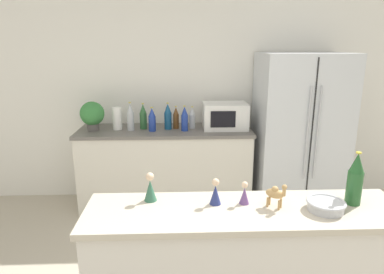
{
  "coord_description": "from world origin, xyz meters",
  "views": [
    {
      "loc": [
        -0.12,
        -1.27,
        1.81
      ],
      "look_at": [
        -0.02,
        1.41,
        1.08
      ],
      "focal_mm": 32.0,
      "sensor_mm": 36.0,
      "label": 1
    }
  ],
  "objects_px": {
    "microwave": "(225,116)",
    "back_bottle_1": "(152,120)",
    "back_bottle_2": "(168,117)",
    "camel_figurine": "(276,193)",
    "wine_bottle": "(355,179)",
    "back_bottle_4": "(192,118)",
    "potted_plant": "(92,114)",
    "wise_man_figurine_purple": "(215,193)",
    "back_bottle_5": "(185,119)",
    "back_bottle_6": "(130,117)",
    "fruit_bowl": "(326,205)",
    "back_bottle_0": "(176,118)",
    "wise_man_figurine_crimson": "(150,189)",
    "refrigerator": "(299,133)",
    "back_bottle_3": "(143,117)",
    "wise_man_figurine_blue": "(244,194)",
    "paper_towel_roll": "(117,118)"
  },
  "relations": [
    {
      "from": "potted_plant",
      "to": "camel_figurine",
      "type": "xyz_separation_m",
      "value": [
        1.46,
        -1.94,
        -0.06
      ]
    },
    {
      "from": "wine_bottle",
      "to": "wise_man_figurine_blue",
      "type": "height_order",
      "value": "wine_bottle"
    },
    {
      "from": "back_bottle_2",
      "to": "back_bottle_5",
      "type": "height_order",
      "value": "back_bottle_2"
    },
    {
      "from": "back_bottle_4",
      "to": "back_bottle_5",
      "type": "height_order",
      "value": "back_bottle_5"
    },
    {
      "from": "back_bottle_4",
      "to": "wise_man_figurine_crimson",
      "type": "xyz_separation_m",
      "value": [
        -0.31,
        -1.87,
        -0.01
      ]
    },
    {
      "from": "back_bottle_3",
      "to": "back_bottle_6",
      "type": "bearing_deg",
      "value": -153.69
    },
    {
      "from": "back_bottle_0",
      "to": "refrigerator",
      "type": "bearing_deg",
      "value": -3.97
    },
    {
      "from": "fruit_bowl",
      "to": "wise_man_figurine_crimson",
      "type": "relative_size",
      "value": 1.22
    },
    {
      "from": "camel_figurine",
      "to": "wise_man_figurine_crimson",
      "type": "distance_m",
      "value": 0.71
    },
    {
      "from": "microwave",
      "to": "back_bottle_0",
      "type": "relative_size",
      "value": 1.91
    },
    {
      "from": "paper_towel_roll",
      "to": "wise_man_figurine_blue",
      "type": "xyz_separation_m",
      "value": [
        1.04,
        -1.91,
        -0.03
      ]
    },
    {
      "from": "wise_man_figurine_blue",
      "to": "wise_man_figurine_purple",
      "type": "height_order",
      "value": "wise_man_figurine_purple"
    },
    {
      "from": "wine_bottle",
      "to": "wise_man_figurine_crimson",
      "type": "relative_size",
      "value": 1.8
    },
    {
      "from": "back_bottle_1",
      "to": "wise_man_figurine_crimson",
      "type": "height_order",
      "value": "back_bottle_1"
    },
    {
      "from": "potted_plant",
      "to": "back_bottle_1",
      "type": "distance_m",
      "value": 0.65
    },
    {
      "from": "back_bottle_2",
      "to": "back_bottle_6",
      "type": "height_order",
      "value": "back_bottle_6"
    },
    {
      "from": "back_bottle_1",
      "to": "fruit_bowl",
      "type": "xyz_separation_m",
      "value": [
        1.08,
        -1.92,
        -0.06
      ]
    },
    {
      "from": "back_bottle_0",
      "to": "fruit_bowl",
      "type": "xyz_separation_m",
      "value": [
        0.83,
        -2.03,
        -0.06
      ]
    },
    {
      "from": "back_bottle_1",
      "to": "wise_man_figurine_purple",
      "type": "xyz_separation_m",
      "value": [
        0.49,
        -1.82,
        -0.03
      ]
    },
    {
      "from": "back_bottle_2",
      "to": "back_bottle_4",
      "type": "bearing_deg",
      "value": 6.21
    },
    {
      "from": "back_bottle_2",
      "to": "wise_man_figurine_crimson",
      "type": "xyz_separation_m",
      "value": [
        -0.05,
        -1.85,
        -0.04
      ]
    },
    {
      "from": "back_bottle_2",
      "to": "back_bottle_6",
      "type": "bearing_deg",
      "value": -174.37
    },
    {
      "from": "wine_bottle",
      "to": "back_bottle_4",
      "type": "bearing_deg",
      "value": 113.16
    },
    {
      "from": "microwave",
      "to": "camel_figurine",
      "type": "relative_size",
      "value": 3.24
    },
    {
      "from": "back_bottle_3",
      "to": "wise_man_figurine_blue",
      "type": "height_order",
      "value": "back_bottle_3"
    },
    {
      "from": "wise_man_figurine_crimson",
      "to": "microwave",
      "type": "bearing_deg",
      "value": 70.04
    },
    {
      "from": "fruit_bowl",
      "to": "wise_man_figurine_blue",
      "type": "height_order",
      "value": "wise_man_figurine_blue"
    },
    {
      "from": "back_bottle_0",
      "to": "back_bottle_2",
      "type": "bearing_deg",
      "value": -162.59
    },
    {
      "from": "back_bottle_0",
      "to": "fruit_bowl",
      "type": "relative_size",
      "value": 1.2
    },
    {
      "from": "microwave",
      "to": "back_bottle_6",
      "type": "distance_m",
      "value": 1.03
    },
    {
      "from": "wise_man_figurine_crimson",
      "to": "fruit_bowl",
      "type": "bearing_deg",
      "value": -9.43
    },
    {
      "from": "back_bottle_1",
      "to": "back_bottle_4",
      "type": "xyz_separation_m",
      "value": [
        0.43,
        0.11,
        -0.01
      ]
    },
    {
      "from": "potted_plant",
      "to": "back_bottle_2",
      "type": "xyz_separation_m",
      "value": [
        0.81,
        0.02,
        -0.03
      ]
    },
    {
      "from": "back_bottle_5",
      "to": "back_bottle_6",
      "type": "bearing_deg",
      "value": 175.56
    },
    {
      "from": "back_bottle_3",
      "to": "wine_bottle",
      "type": "distance_m",
      "value": 2.39
    },
    {
      "from": "refrigerator",
      "to": "potted_plant",
      "type": "bearing_deg",
      "value": 178.93
    },
    {
      "from": "wise_man_figurine_blue",
      "to": "wise_man_figurine_purple",
      "type": "distance_m",
      "value": 0.17
    },
    {
      "from": "potted_plant",
      "to": "back_bottle_3",
      "type": "relative_size",
      "value": 1.11
    },
    {
      "from": "back_bottle_3",
      "to": "wine_bottle",
      "type": "bearing_deg",
      "value": -54.88
    },
    {
      "from": "back_bottle_5",
      "to": "wise_man_figurine_crimson",
      "type": "distance_m",
      "value": 1.78
    },
    {
      "from": "potted_plant",
      "to": "wise_man_figurine_purple",
      "type": "distance_m",
      "value": 2.2
    },
    {
      "from": "back_bottle_5",
      "to": "wise_man_figurine_purple",
      "type": "bearing_deg",
      "value": -85.56
    },
    {
      "from": "refrigerator",
      "to": "back_bottle_1",
      "type": "bearing_deg",
      "value": -179.48
    },
    {
      "from": "fruit_bowl",
      "to": "wise_man_figurine_blue",
      "type": "distance_m",
      "value": 0.44
    },
    {
      "from": "back_bottle_6",
      "to": "fruit_bowl",
      "type": "bearing_deg",
      "value": -56.16
    },
    {
      "from": "back_bottle_1",
      "to": "wise_man_figurine_crimson",
      "type": "relative_size",
      "value": 1.52
    },
    {
      "from": "back_bottle_2",
      "to": "camel_figurine",
      "type": "distance_m",
      "value": 2.07
    },
    {
      "from": "wise_man_figurine_purple",
      "to": "microwave",
      "type": "bearing_deg",
      "value": 80.94
    },
    {
      "from": "microwave",
      "to": "back_bottle_1",
      "type": "distance_m",
      "value": 0.8
    },
    {
      "from": "refrigerator",
      "to": "back_bottle_3",
      "type": "relative_size",
      "value": 6.07
    }
  ]
}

